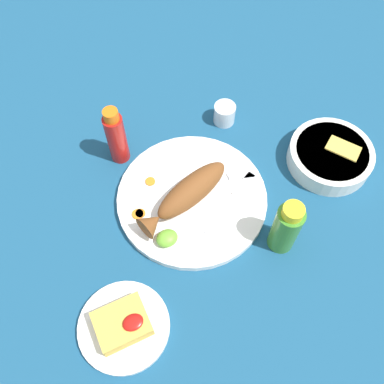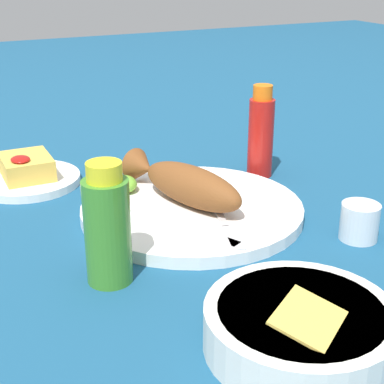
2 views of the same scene
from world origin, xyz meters
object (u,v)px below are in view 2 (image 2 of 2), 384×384
at_px(guacamole_bowl, 300,326).
at_px(fried_fish, 184,183).
at_px(fork_near, 224,224).
at_px(main_plate, 192,210).
at_px(hot_sauce_bottle_green, 107,227).
at_px(side_plate_fries, 28,180).
at_px(salt_cup, 359,224).
at_px(fork_far, 189,229).
at_px(hot_sauce_bottle_red, 261,134).

bearing_deg(guacamole_bowl, fried_fish, 174.00).
height_order(fork_near, guacamole_bowl, guacamole_bowl).
distance_m(main_plate, hot_sauce_bottle_green, 0.22).
height_order(hot_sauce_bottle_green, guacamole_bowl, hot_sauce_bottle_green).
relative_size(main_plate, side_plate_fries, 1.89).
distance_m(fried_fish, fork_near, 0.11).
distance_m(hot_sauce_bottle_green, salt_cup, 0.35).
bearing_deg(guacamole_bowl, fork_near, 168.56).
xyz_separation_m(fried_fish, fork_far, (0.09, -0.04, -0.03)).
xyz_separation_m(hot_sauce_bottle_red, hot_sauce_bottle_green, (0.23, -0.36, -0.00)).
bearing_deg(main_plate, fork_far, -27.93).
bearing_deg(fork_far, salt_cup, 40.02).
distance_m(fork_far, salt_cup, 0.24).
relative_size(fork_near, hot_sauce_bottle_green, 1.19).
relative_size(hot_sauce_bottle_red, guacamole_bowl, 0.84).
distance_m(hot_sauce_bottle_red, hot_sauce_bottle_green, 0.42).
height_order(fried_fish, fork_far, fried_fish).
distance_m(fork_near, hot_sauce_bottle_green, 0.19).
relative_size(hot_sauce_bottle_green, guacamole_bowl, 0.78).
distance_m(fork_near, side_plate_fries, 0.38).
distance_m(fork_far, hot_sauce_bottle_red, 0.29).
bearing_deg(hot_sauce_bottle_red, salt_cup, -1.71).
bearing_deg(guacamole_bowl, main_plate, 172.82).
relative_size(fork_near, side_plate_fries, 1.02).
distance_m(fried_fish, salt_cup, 0.26).
relative_size(fork_near, salt_cup, 3.38).
bearing_deg(hot_sauce_bottle_green, salt_cup, 82.71).
bearing_deg(fork_near, fork_far, -80.61).
xyz_separation_m(fork_near, fork_far, (-0.01, -0.05, 0.00)).
relative_size(salt_cup, guacamole_bowl, 0.28).
relative_size(fork_far, guacamole_bowl, 0.88).
relative_size(hot_sauce_bottle_red, salt_cup, 3.04).
bearing_deg(side_plate_fries, main_plate, 39.82).
relative_size(fried_fish, hot_sauce_bottle_red, 1.47).
xyz_separation_m(side_plate_fries, guacamole_bowl, (0.58, 0.16, 0.02)).
bearing_deg(fork_far, fried_fish, 132.19).
relative_size(salt_cup, side_plate_fries, 0.30).
height_order(fried_fish, guacamole_bowl, fried_fish).
distance_m(main_plate, fork_far, 0.09).
height_order(main_plate, hot_sauce_bottle_red, hot_sauce_bottle_red).
height_order(hot_sauce_bottle_red, hot_sauce_bottle_green, hot_sauce_bottle_red).
bearing_deg(fork_near, salt_cup, 80.21).
bearing_deg(hot_sauce_bottle_green, hot_sauce_bottle_red, 122.92).
relative_size(fried_fish, hot_sauce_bottle_green, 1.57).
xyz_separation_m(hot_sauce_bottle_red, side_plate_fries, (-0.14, -0.38, -0.07)).
height_order(hot_sauce_bottle_green, side_plate_fries, hot_sauce_bottle_green).
xyz_separation_m(hot_sauce_bottle_green, guacamole_bowl, (0.21, 0.13, -0.05)).
bearing_deg(fork_far, guacamole_bowl, -26.97).
bearing_deg(fried_fish, side_plate_fries, -157.38).
distance_m(side_plate_fries, guacamole_bowl, 0.60).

